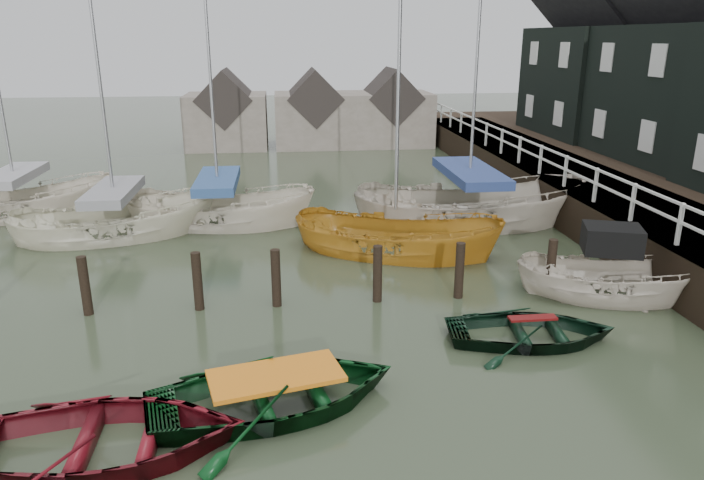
{
  "coord_description": "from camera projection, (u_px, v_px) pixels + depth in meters",
  "views": [
    {
      "loc": [
        -0.97,
        -10.76,
        6.06
      ],
      "look_at": [
        0.65,
        3.52,
        1.4
      ],
      "focal_mm": 32.0,
      "sensor_mm": 36.0,
      "label": 1
    }
  ],
  "objects": [
    {
      "name": "ground",
      "position": [
        339.0,
        365.0,
        12.14
      ],
      "size": [
        120.0,
        120.0,
        0.0
      ],
      "primitive_type": "plane",
      "color": "#2A3421",
      "rests_on": "ground"
    },
    {
      "name": "pier",
      "position": [
        577.0,
        194.0,
        22.39
      ],
      "size": [
        3.04,
        32.0,
        2.7
      ],
      "color": "black",
      "rests_on": "ground"
    },
    {
      "name": "mooring_pilings",
      "position": [
        280.0,
        286.0,
        14.71
      ],
      "size": [
        13.72,
        0.22,
        1.8
      ],
      "color": "black",
      "rests_on": "ground"
    },
    {
      "name": "far_sheds",
      "position": [
        311.0,
        113.0,
        36.24
      ],
      "size": [
        14.0,
        4.08,
        4.39
      ],
      "color": "#665B51",
      "rests_on": "ground"
    },
    {
      "name": "rowboat_red",
      "position": [
        104.0,
        456.0,
        9.52
      ],
      "size": [
        4.36,
        3.17,
        0.89
      ],
      "primitive_type": "imported",
      "rotation": [
        0.0,
        0.0,
        1.6
      ],
      "color": "#580C14",
      "rests_on": "ground"
    },
    {
      "name": "rowboat_green",
      "position": [
        277.0,
        408.0,
        10.74
      ],
      "size": [
        4.86,
        3.95,
        0.89
      ],
      "primitive_type": "imported",
      "rotation": [
        0.0,
        0.0,
        1.8
      ],
      "color": "black",
      "rests_on": "ground"
    },
    {
      "name": "rowboat_dkgreen",
      "position": [
        530.0,
        341.0,
        13.13
      ],
      "size": [
        3.75,
        2.86,
        0.72
      ],
      "primitive_type": "imported",
      "rotation": [
        0.0,
        0.0,
        1.46
      ],
      "color": "black",
      "rests_on": "ground"
    },
    {
      "name": "motorboat",
      "position": [
        609.0,
        295.0,
        15.2
      ],
      "size": [
        4.73,
        2.97,
        2.64
      ],
      "rotation": [
        0.0,
        0.0,
        1.25
      ],
      "color": "beige",
      "rests_on": "ground"
    },
    {
      "name": "sailboat_a",
      "position": [
        118.0,
        235.0,
        19.97
      ],
      "size": [
        6.7,
        3.8,
        11.37
      ],
      "rotation": [
        0.0,
        0.0,
        1.81
      ],
      "color": "beige",
      "rests_on": "ground"
    },
    {
      "name": "sailboat_b",
      "position": [
        220.0,
        223.0,
        21.28
      ],
      "size": [
        6.84,
        3.58,
        10.73
      ],
      "rotation": [
        0.0,
        0.0,
        1.39
      ],
      "color": "beige",
      "rests_on": "ground"
    },
    {
      "name": "sailboat_c",
      "position": [
        395.0,
        252.0,
        18.48
      ],
      "size": [
        6.66,
        4.74,
        9.98
      ],
      "rotation": [
        0.0,
        0.0,
        1.14
      ],
      "color": "#B77D22",
      "rests_on": "ground"
    },
    {
      "name": "sailboat_d",
      "position": [
        467.0,
        222.0,
        21.35
      ],
      "size": [
        8.05,
        3.8,
        12.44
      ],
      "rotation": [
        0.0,
        0.0,
        1.45
      ],
      "color": "#BFB4A3",
      "rests_on": "ground"
    },
    {
      "name": "sailboat_e",
      "position": [
        20.0,
        215.0,
        22.21
      ],
      "size": [
        6.82,
        3.96,
        9.61
      ],
      "rotation": [
        0.0,
        0.0,
        1.83
      ],
      "color": "beige",
      "rests_on": "ground"
    }
  ]
}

